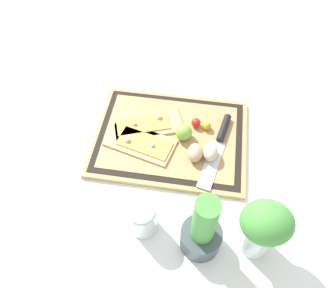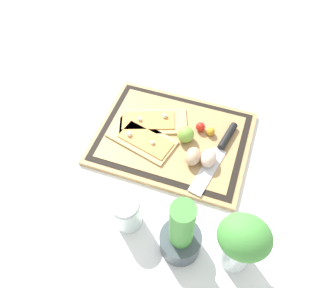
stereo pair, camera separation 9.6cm
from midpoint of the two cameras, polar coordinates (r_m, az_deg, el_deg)
ground_plane at (r=1.02m, az=-2.33°, el=0.66°), size 6.00×6.00×0.00m
cutting_board at (r=1.01m, az=-2.35°, el=0.96°), size 0.47×0.35×0.02m
pizza_slice_near at (r=1.03m, az=-6.34°, el=3.38°), size 0.23×0.17×0.02m
pizza_slice_far at (r=0.99m, az=-7.51°, el=0.03°), size 0.22×0.15×0.02m
knife at (r=0.99m, az=6.39°, el=0.81°), size 0.09×0.27×0.02m
egg_brown at (r=0.94m, az=1.87°, el=-1.70°), size 0.04×0.06×0.04m
egg_pink at (r=0.94m, az=4.53°, el=-1.59°), size 0.04×0.06×0.04m
lime at (r=0.98m, az=-0.02°, el=2.06°), size 0.05×0.05×0.05m
cherry_tomato_red at (r=1.01m, az=2.21°, el=3.53°), size 0.03×0.03×0.03m
cherry_tomato_yellow at (r=1.01m, az=4.06°, el=2.97°), size 0.03×0.03×0.03m
herb_pot at (r=0.79m, az=2.40°, el=-15.30°), size 0.10×0.10×0.23m
sauce_jar at (r=0.85m, az=-7.72°, el=-13.17°), size 0.07×0.07×0.11m
herb_glass at (r=0.77m, az=12.82°, el=-14.30°), size 0.12×0.10×0.20m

